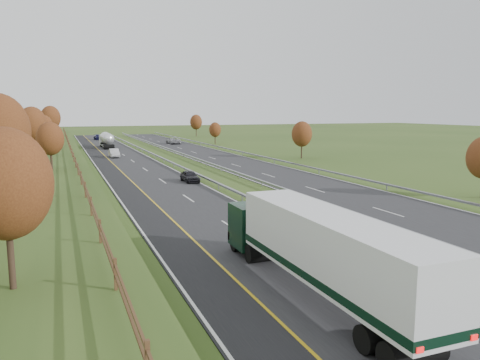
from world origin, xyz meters
The scene contains 19 objects.
ground centered at (8.00, 55.00, 0.00)m, with size 400.00×400.00×0.00m, color #324A1A.
near_carriageway centered at (0.00, 60.00, 0.02)m, with size 10.50×200.00×0.04m, color #242426.
far_carriageway centered at (16.50, 60.00, 0.02)m, with size 10.50×200.00×0.04m, color #242426.
hard_shoulder centered at (-3.75, 60.00, 0.02)m, with size 3.00×200.00×0.04m, color black.
lane_markings centered at (6.40, 59.88, 0.05)m, with size 26.75×200.00×0.01m.
embankment_left centered at (-13.00, 60.00, 1.00)m, with size 12.00×200.00×2.00m, color #324A1A.
hedge_left centered at (-15.00, 60.00, 2.55)m, with size 2.20×180.00×1.10m, color #3B3B18.
fence_left centered at (-8.50, 59.59, 2.73)m, with size 0.12×189.06×1.20m.
median_barrier_near centered at (5.70, 60.00, 0.61)m, with size 0.32×200.00×0.71m.
median_barrier_far centered at (10.80, 60.00, 0.61)m, with size 0.32×200.00×0.71m.
outer_barrier_far centered at (22.30, 60.00, 0.62)m, with size 0.32×200.00×0.71m.
trees_left centered at (-12.64, 56.63, 6.37)m, with size 6.64×164.30×7.66m.
trees_far centered at (29.80, 89.21, 4.25)m, with size 8.45×118.60×7.12m.
box_lorry centered at (0.38, 9.35, 2.33)m, with size 2.58×16.28×4.06m.
road_tanker centered at (0.01, 101.75, 1.86)m, with size 2.40×11.22×3.46m.
car_dark_near centered at (4.17, 45.16, 0.72)m, with size 1.60×3.99×1.36m, color black.
car_silver_mid centered at (-0.89, 78.68, 0.81)m, with size 1.63×4.67×1.54m, color silver.
car_small_far centered at (0.60, 132.72, 0.78)m, with size 2.09×5.13×1.49m, color #14143E.
car_oncoming centered at (16.93, 108.39, 0.85)m, with size 2.70×5.85×1.63m, color #A5A5AA.
Camera 1 is at (-10.16, -8.24, 8.47)m, focal length 35.00 mm.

